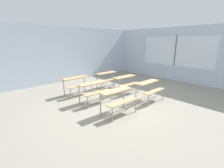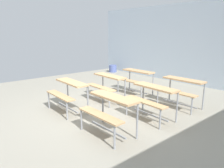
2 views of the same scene
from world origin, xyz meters
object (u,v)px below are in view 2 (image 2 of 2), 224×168
Objects in this scene: desk_bench_r0c1 at (109,106)px; desk_bench_r1c1 at (152,95)px; desk_bench_r0c0 at (68,89)px; desk_bench_r1c0 at (106,82)px; desk_bench_r2c0 at (136,76)px; trash_bin at (113,69)px; desk_bench_r2c1 at (181,86)px.

desk_bench_r1c1 is at bearing 88.16° from desk_bench_r0c1.
desk_bench_r0c0 is 1.23m from desk_bench_r1c0.
desk_bench_r1c0 and desk_bench_r1c1 have the same top height.
desk_bench_r2c0 is (-0.01, 1.21, 0.00)m from desk_bench_r1c0.
desk_bench_r0c1 and desk_bench_r1c1 have the same top height.
desk_bench_r2c0 reaches higher than trash_bin.
desk_bench_r1c1 is at bearing -38.06° from desk_bench_r2c0.
desk_bench_r1c0 is at bearing -90.87° from desk_bench_r2c0.
desk_bench_r0c0 is 1.00× the size of desk_bench_r2c0.
desk_bench_r0c0 is 2.44m from desk_bench_r2c0.
desk_bench_r0c0 is 1.01× the size of desk_bench_r0c1.
desk_bench_r0c0 is 5.63m from trash_bin.
desk_bench_r1c1 is at bearing 37.04° from desk_bench_r0c0.
desk_bench_r1c0 and desk_bench_r2c1 have the same top height.
trash_bin is at bearing 138.02° from desk_bench_r1c0.
desk_bench_r0c1 is 0.99× the size of desk_bench_r1c1.
desk_bench_r0c1 is 0.99× the size of desk_bench_r2c0.
desk_bench_r0c1 is at bearing 0.04° from desk_bench_r0c0.
desk_bench_r1c1 is 1.19m from desk_bench_r2c1.
desk_bench_r0c0 and desk_bench_r2c1 have the same top height.
desk_bench_r0c1 and desk_bench_r2c1 have the same top height.
desk_bench_r0c0 and desk_bench_r1c0 have the same top height.
desk_bench_r2c0 is (-1.65, 2.48, 0.00)m from desk_bench_r0c1.
desk_bench_r0c0 is 1.01× the size of desk_bench_r2c1.
desk_bench_r1c0 is 4.72m from trash_bin.
desk_bench_r1c0 is 1.00× the size of desk_bench_r2c0.
desk_bench_r1c0 is 1.21m from desk_bench_r2c0.
desk_bench_r2c1 is 5.51m from trash_bin.
desk_bench_r0c0 is at bearing -90.95° from desk_bench_r2c0.
desk_bench_r0c0 is at bearing 178.14° from desk_bench_r0c1.
desk_bench_r1c1 is 1.01× the size of desk_bench_r2c0.
desk_bench_r0c0 is at bearing -88.75° from desk_bench_r1c0.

